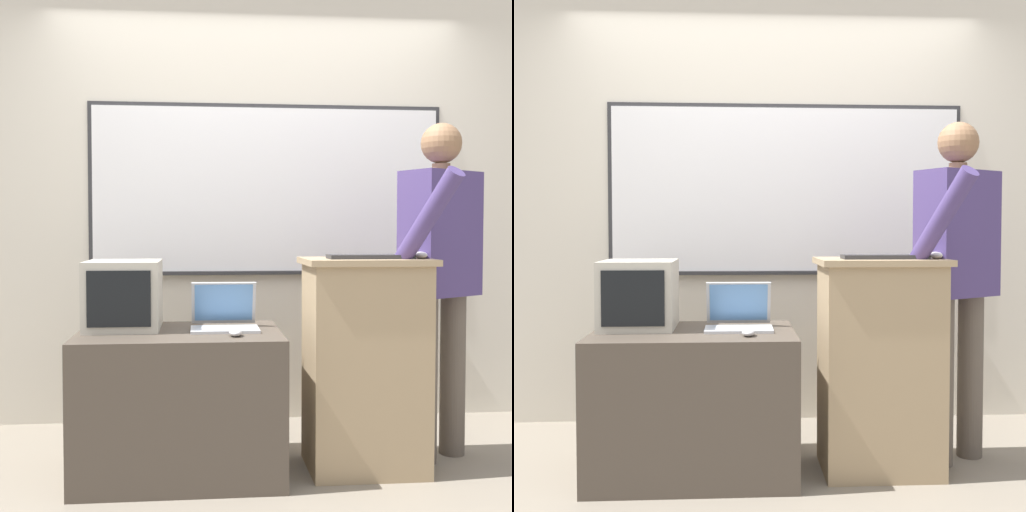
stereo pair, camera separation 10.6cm
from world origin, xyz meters
TOP-DOWN VIEW (x-y plane):
  - ground_plane at (0.00, 0.00)m, footprint 30.00×30.00m
  - back_wall at (0.00, 1.34)m, footprint 6.40×0.17m
  - lectern_podium at (0.46, 0.40)m, footprint 0.61×0.44m
  - side_desk at (-0.45, 0.43)m, footprint 0.97×0.66m
  - person_presenter at (0.88, 0.50)m, footprint 0.58×0.70m
  - laptop at (-0.23, 0.50)m, footprint 0.33×0.29m
  - wireless_keyboard at (0.47, 0.35)m, footprint 0.41×0.13m
  - computer_mouse_by_laptop at (-0.19, 0.26)m, footprint 0.06×0.10m
  - computer_mouse_by_keyboard at (0.71, 0.34)m, footprint 0.06×0.10m
  - crt_monitor at (-0.72, 0.54)m, footprint 0.36×0.41m

SIDE VIEW (x-z plane):
  - ground_plane at x=0.00m, z-range 0.00..0.00m
  - side_desk at x=-0.45m, z-range 0.00..0.69m
  - lectern_podium at x=0.46m, z-range 0.00..1.04m
  - computer_mouse_by_laptop at x=-0.19m, z-range 0.69..0.72m
  - laptop at x=-0.23m, z-range 0.64..0.87m
  - crt_monitor at x=-0.72m, z-range 0.69..1.03m
  - person_presenter at x=0.88m, z-range 0.13..1.85m
  - wireless_keyboard at x=0.47m, z-range 1.04..1.06m
  - computer_mouse_by_keyboard at x=0.71m, z-range 1.04..1.07m
  - back_wall at x=0.00m, z-range 0.00..2.92m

